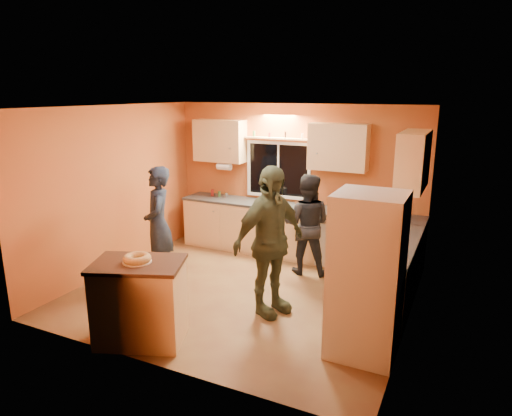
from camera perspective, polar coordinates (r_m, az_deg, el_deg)
The scene contains 14 objects.
ground at distance 6.66m, azimuth -1.63°, elevation -10.46°, with size 4.50×4.50×0.00m, color brown.
room_shell at distance 6.47m, azimuth 0.88°, elevation 3.88°, with size 4.54×4.04×2.61m.
back_counter at distance 7.94m, azimuth 4.04°, elevation -2.83°, with size 4.23×0.62×0.90m.
right_counter at distance 6.37m, azimuth 16.46°, elevation -7.83°, with size 0.62×1.84×0.90m.
refrigerator at distance 5.02m, azimuth 13.65°, elevation -8.23°, with size 0.72×0.70×1.80m, color silver.
island at distance 5.44m, azimuth -14.30°, elevation -11.24°, with size 1.17×0.99×0.96m.
bundt_pastry at distance 5.24m, azimuth -14.65°, elevation -6.12°, with size 0.31×0.31×0.09m, color tan.
person_left at distance 6.98m, azimuth -12.11°, elevation -1.98°, with size 0.63×0.42×1.74m, color black.
person_center at distance 7.13m, azimuth 6.33°, elevation -2.04°, with size 0.77×0.60×1.58m, color black.
person_right at distance 5.74m, azimuth 1.71°, elevation -4.22°, with size 1.13×0.47×1.93m, color #333C26.
mixing_bowl at distance 7.70m, azimuth 6.34°, elevation 0.37°, with size 0.37×0.37×0.09m, color black.
utensil_crock at distance 7.92m, azimuth 1.87°, elevation 1.15°, with size 0.14×0.14×0.17m, color beige.
potted_plant at distance 5.43m, azimuth 14.74°, elevation -4.70°, with size 0.30×0.26×0.33m, color gray.
red_box at distance 6.49m, azimuth 16.88°, elevation -2.91°, with size 0.16×0.12×0.07m, color maroon.
Camera 1 is at (2.77, -5.37, 2.80)m, focal length 32.00 mm.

